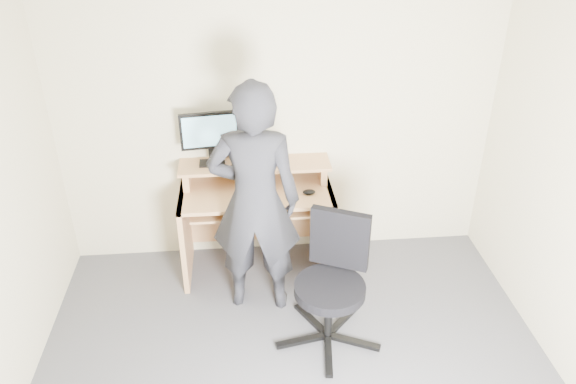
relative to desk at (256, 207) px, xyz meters
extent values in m
cube|color=beige|center=(0.20, 0.22, 0.70)|extent=(3.50, 0.02, 2.50)
cube|color=tan|center=(-0.58, -0.08, -0.17)|extent=(0.04, 0.60, 0.75)
cube|color=tan|center=(0.58, -0.08, -0.17)|extent=(0.04, 0.60, 0.75)
cube|color=tan|center=(0.00, -0.08, 0.19)|extent=(1.20, 0.60, 0.03)
cube|color=tan|center=(0.00, -0.16, 0.09)|extent=(1.02, 0.38, 0.02)
cube|color=tan|center=(-0.54, 0.07, 0.28)|extent=(0.05, 0.28, 0.15)
cube|color=tan|center=(0.54, 0.07, 0.28)|extent=(0.05, 0.28, 0.15)
cube|color=tan|center=(0.00, 0.07, 0.35)|extent=(1.20, 0.30, 0.02)
cube|color=tan|center=(0.00, 0.21, -0.12)|extent=(1.20, 0.03, 0.65)
cube|color=black|center=(-0.33, 0.09, 0.37)|extent=(0.20, 0.13, 0.01)
cube|color=black|center=(-0.33, 0.11, 0.44)|extent=(0.05, 0.04, 0.13)
cube|color=black|center=(-0.33, 0.09, 0.65)|extent=(0.46, 0.09, 0.29)
cube|color=#7FC1DC|center=(-0.33, 0.07, 0.65)|extent=(0.41, 0.06, 0.25)
cube|color=black|center=(-0.04, 0.11, 0.46)|extent=(0.08, 0.14, 0.20)
cylinder|color=silver|center=(0.05, 0.09, 0.44)|extent=(0.08, 0.08, 0.16)
cube|color=black|center=(0.23, 0.06, 0.37)|extent=(0.09, 0.14, 0.01)
cube|color=black|center=(-0.24, -0.01, 0.38)|extent=(0.05, 0.05, 0.03)
torus|color=silver|center=(-0.17, 0.15, 0.37)|extent=(0.20, 0.20, 0.06)
cube|color=black|center=(0.00, -0.17, 0.12)|extent=(0.47, 0.21, 0.03)
ellipsoid|color=black|center=(0.41, -0.18, 0.22)|extent=(0.11, 0.08, 0.04)
cube|color=black|center=(0.63, -1.06, -0.51)|extent=(0.36, 0.20, 0.03)
cube|color=black|center=(0.59, -0.83, -0.51)|extent=(0.29, 0.31, 0.03)
cube|color=black|center=(0.36, -0.80, -0.51)|extent=(0.22, 0.35, 0.03)
cube|color=black|center=(0.26, -1.01, -0.51)|extent=(0.37, 0.12, 0.03)
cube|color=black|center=(0.43, -1.17, -0.51)|extent=(0.09, 0.38, 0.03)
cylinder|color=black|center=(0.45, -0.97, -0.30)|extent=(0.06, 0.06, 0.39)
cylinder|color=black|center=(0.45, -0.97, -0.09)|extent=(0.49, 0.49, 0.07)
cube|color=black|center=(0.55, -0.78, 0.19)|extent=(0.40, 0.23, 0.44)
imported|color=black|center=(-0.02, -0.50, 0.35)|extent=(0.70, 0.50, 1.79)
camera|label=1|loc=(-0.10, -3.91, 2.37)|focal=35.00mm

